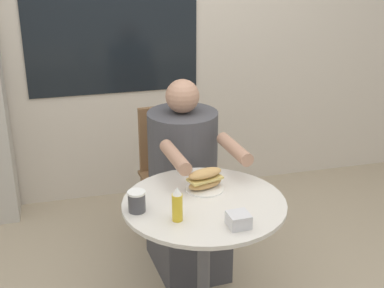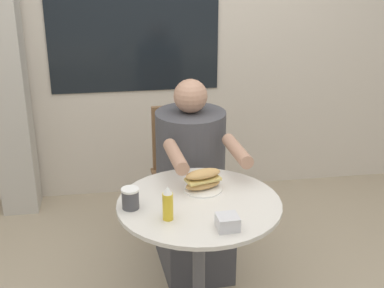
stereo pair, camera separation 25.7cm
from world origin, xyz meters
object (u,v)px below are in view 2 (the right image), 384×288
at_px(cafe_table, 199,238).
at_px(drink_cup, 130,198).
at_px(diner_chair, 182,161).
at_px(sandwich_on_plate, 203,181).
at_px(seated_diner, 192,191).
at_px(condiment_bottle, 168,203).

bearing_deg(cafe_table, drink_cup, -178.28).
distance_m(diner_chair, drink_cup, 1.05).
height_order(diner_chair, drink_cup, diner_chair).
bearing_deg(diner_chair, sandwich_on_plate, 84.71).
height_order(cafe_table, diner_chair, diner_chair).
xyz_separation_m(cafe_table, diner_chair, (0.05, 0.94, -0.01)).
relative_size(cafe_table, drink_cup, 7.86).
bearing_deg(seated_diner, sandwich_on_plate, 82.91).
xyz_separation_m(cafe_table, seated_diner, (0.06, 0.59, -0.05)).
distance_m(cafe_table, sandwich_on_plate, 0.27).
relative_size(diner_chair, sandwich_on_plate, 4.52).
height_order(seated_diner, condiment_bottle, seated_diner).
height_order(sandwich_on_plate, drink_cup, sandwich_on_plate).
relative_size(seated_diner, drink_cup, 11.81).
height_order(cafe_table, sandwich_on_plate, sandwich_on_plate).
xyz_separation_m(seated_diner, drink_cup, (-0.37, -0.59, 0.29)).
height_order(sandwich_on_plate, condiment_bottle, condiment_bottle).
relative_size(cafe_table, diner_chair, 0.87).
relative_size(cafe_table, condiment_bottle, 4.84).
height_order(diner_chair, condiment_bottle, condiment_bottle).
distance_m(cafe_table, condiment_bottle, 0.34).
bearing_deg(diner_chair, drink_cup, 64.56).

